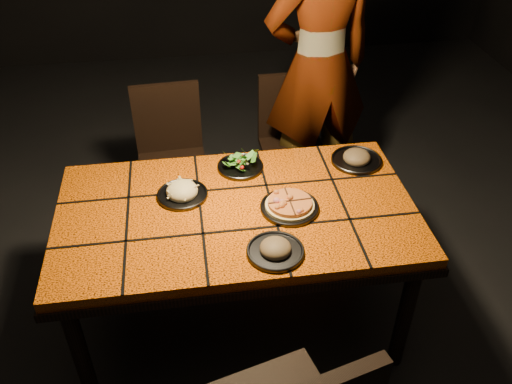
{
  "coord_description": "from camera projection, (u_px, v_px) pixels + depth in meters",
  "views": [
    {
      "loc": [
        -0.19,
        -1.88,
        2.27
      ],
      "look_at": [
        0.09,
        0.01,
        0.82
      ],
      "focal_mm": 38.0,
      "sensor_mm": 36.0,
      "label": 1
    }
  ],
  "objects": [
    {
      "name": "room_shell",
      "position": [
        232.0,
        48.0,
        1.97
      ],
      "size": [
        6.04,
        7.04,
        3.08
      ],
      "color": "black",
      "rests_on": "ground"
    },
    {
      "name": "plate_mushroom_a",
      "position": [
        275.0,
        249.0,
        2.18
      ],
      "size": [
        0.24,
        0.24,
        0.08
      ],
      "color": "#313136",
      "rests_on": "dining_table"
    },
    {
      "name": "plate_pizza",
      "position": [
        290.0,
        206.0,
        2.41
      ],
      "size": [
        0.26,
        0.26,
        0.04
      ],
      "color": "#313136",
      "rests_on": "dining_table"
    },
    {
      "name": "plate_pasta",
      "position": [
        182.0,
        193.0,
        2.48
      ],
      "size": [
        0.23,
        0.23,
        0.08
      ],
      "color": "#313136",
      "rests_on": "dining_table"
    },
    {
      "name": "dining_table",
      "position": [
        237.0,
        222.0,
        2.47
      ],
      "size": [
        1.62,
        0.92,
        0.75
      ],
      "color": "#DF5B07",
      "rests_on": "ground"
    },
    {
      "name": "diner",
      "position": [
        319.0,
        66.0,
        3.19
      ],
      "size": [
        0.75,
        0.55,
        1.86
      ],
      "primitive_type": "imported",
      "rotation": [
        0.0,
        0.0,
        3.31
      ],
      "color": "brown",
      "rests_on": "ground"
    },
    {
      "name": "plate_mushroom_b",
      "position": [
        357.0,
        158.0,
        2.7
      ],
      "size": [
        0.25,
        0.25,
        0.08
      ],
      "color": "#313136",
      "rests_on": "dining_table"
    },
    {
      "name": "chair_far_left",
      "position": [
        171.0,
        149.0,
        3.26
      ],
      "size": [
        0.42,
        0.42,
        0.89
      ],
      "rotation": [
        0.0,
        0.0,
        0.06
      ],
      "color": "black",
      "rests_on": "ground"
    },
    {
      "name": "plate_salad",
      "position": [
        240.0,
        164.0,
        2.66
      ],
      "size": [
        0.23,
        0.23,
        0.07
      ],
      "color": "#313136",
      "rests_on": "dining_table"
    },
    {
      "name": "chair_far_right",
      "position": [
        291.0,
        134.0,
        3.43
      ],
      "size": [
        0.4,
        0.4,
        0.86
      ],
      "rotation": [
        0.0,
        0.0,
        0.02
      ],
      "color": "black",
      "rests_on": "ground"
    }
  ]
}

